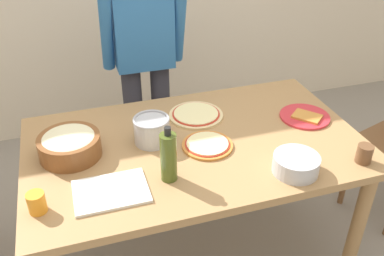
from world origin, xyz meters
The scene contains 13 objects.
ground centered at (0.00, 0.00, 0.00)m, with size 8.00×8.00×0.00m, color gray.
dining_table centered at (0.00, 0.00, 0.67)m, with size 1.60×0.96×0.76m.
person_cook centered at (-0.08, 0.76, 0.94)m, with size 0.49×0.25×1.62m.
pizza_raw_on_board centered at (0.08, 0.23, 0.77)m, with size 0.28×0.28×0.02m.
pizza_cooked_on_tray centered at (0.04, -0.05, 0.77)m, with size 0.24×0.24×0.02m.
plate_with_slice centered at (0.62, 0.04, 0.77)m, with size 0.26×0.26×0.02m.
popcorn_bowl centered at (-0.57, 0.07, 0.82)m, with size 0.28×0.28×0.11m.
mixing_bowl_steel centered at (0.34, -0.35, 0.80)m, with size 0.20×0.20×0.08m.
olive_oil_bottle centered at (-0.19, -0.23, 0.87)m, with size 0.07×0.07×0.26m.
steel_pot centered at (-0.19, 0.07, 0.83)m, with size 0.17×0.17×0.13m.
cup_orange centered at (-0.72, -0.27, 0.80)m, with size 0.07×0.07×0.09m, color orange.
cup_small_brown centered at (0.67, -0.37, 0.80)m, with size 0.07×0.07×0.09m, color brown.
cutting_board_white centered at (-0.44, -0.24, 0.77)m, with size 0.30×0.22×0.01m, color white.
Camera 1 is at (-0.52, -1.60, 1.91)m, focal length 39.83 mm.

